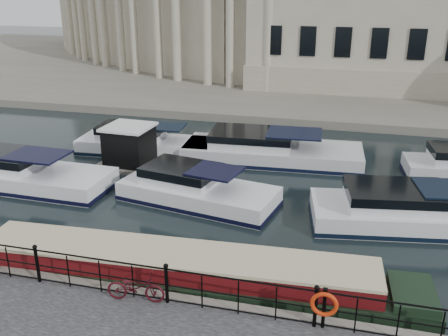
{
  "coord_description": "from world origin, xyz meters",
  "views": [
    {
      "loc": [
        4.43,
        -13.02,
        8.85
      ],
      "look_at": [
        0.5,
        2.0,
        3.0
      ],
      "focal_mm": 40.0,
      "sensor_mm": 36.0,
      "label": 1
    }
  ],
  "objects_px": {
    "bicycle": "(136,287)",
    "harbour_hut": "(130,148)",
    "life_ring_post": "(324,305)",
    "narrowboat": "(175,276)"
  },
  "relations": [
    {
      "from": "bicycle",
      "to": "harbour_hut",
      "type": "relative_size",
      "value": 0.51
    },
    {
      "from": "life_ring_post",
      "to": "narrowboat",
      "type": "xyz_separation_m",
      "value": [
        -4.57,
        1.62,
        -0.91
      ]
    },
    {
      "from": "life_ring_post",
      "to": "harbour_hut",
      "type": "distance_m",
      "value": 15.25
    },
    {
      "from": "bicycle",
      "to": "narrowboat",
      "type": "xyz_separation_m",
      "value": [
        0.5,
        1.71,
        -0.61
      ]
    },
    {
      "from": "bicycle",
      "to": "harbour_hut",
      "type": "bearing_deg",
      "value": 19.11
    },
    {
      "from": "life_ring_post",
      "to": "harbour_hut",
      "type": "relative_size",
      "value": 0.36
    },
    {
      "from": "bicycle",
      "to": "narrowboat",
      "type": "height_order",
      "value": "bicycle"
    },
    {
      "from": "bicycle",
      "to": "narrowboat",
      "type": "relative_size",
      "value": 0.11
    },
    {
      "from": "life_ring_post",
      "to": "narrowboat",
      "type": "relative_size",
      "value": 0.08
    },
    {
      "from": "narrowboat",
      "to": "harbour_hut",
      "type": "relative_size",
      "value": 4.8
    }
  ]
}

